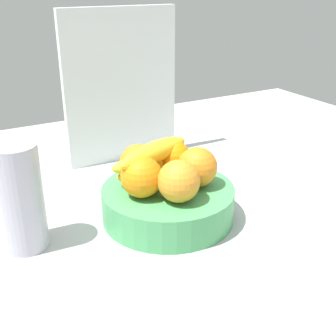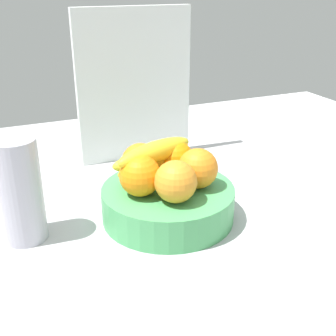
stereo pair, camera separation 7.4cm
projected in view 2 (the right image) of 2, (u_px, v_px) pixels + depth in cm
name	position (u px, v px, depth cm)	size (l,w,h in cm)	color
ground_plane	(168.00, 229.00, 81.56)	(180.00, 140.00, 3.00)	#B2B3B6
fruit_bowl	(168.00, 203.00, 81.41)	(24.68, 24.68, 6.23)	#49A15D
orange_front_left	(178.00, 181.00, 74.14)	(7.43, 7.43, 7.43)	orange
orange_front_right	(198.00, 169.00, 78.86)	(7.43, 7.43, 7.43)	orange
orange_center	(175.00, 159.00, 82.94)	(7.43, 7.43, 7.43)	orange
orange_back_left	(141.00, 163.00, 81.52)	(7.43, 7.43, 7.43)	orange
orange_back_right	(140.00, 176.00, 76.21)	(7.43, 7.43, 7.43)	orange
banana_bunch	(158.00, 162.00, 80.71)	(18.90, 9.56, 8.40)	gold
cutting_board	(135.00, 86.00, 103.21)	(28.00, 1.80, 36.00)	white
thermos_tumbler	(20.00, 191.00, 72.59)	(7.46, 7.46, 18.32)	#B3AFBF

